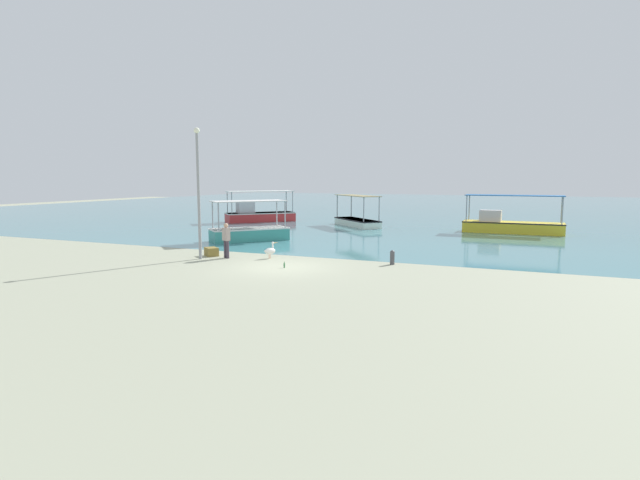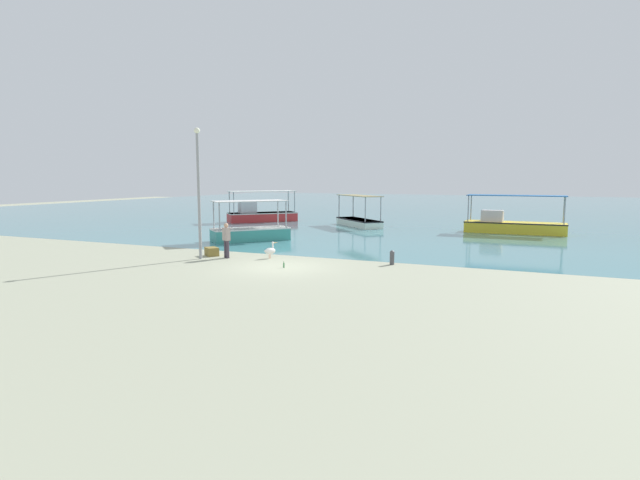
{
  "view_description": "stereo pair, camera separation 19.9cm",
  "coord_description": "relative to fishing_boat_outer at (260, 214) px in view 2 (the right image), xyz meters",
  "views": [
    {
      "loc": [
        9.78,
        -18.94,
        3.86
      ],
      "look_at": [
        0.64,
        2.81,
        0.88
      ],
      "focal_mm": 28.0,
      "sensor_mm": 36.0,
      "label": 1
    },
    {
      "loc": [
        9.96,
        -18.86,
        3.86
      ],
      "look_at": [
        0.64,
        2.81,
        0.88
      ],
      "focal_mm": 28.0,
      "sensor_mm": 36.0,
      "label": 2
    }
  ],
  "objects": [
    {
      "name": "pelican",
      "position": [
        10.54,
        -17.28,
        -0.28
      ],
      "size": [
        0.52,
        0.74,
        0.8
      ],
      "color": "#E0997A",
      "rests_on": "ground"
    },
    {
      "name": "fishing_boat_center",
      "position": [
        20.68,
        -1.09,
        -0.04
      ],
      "size": [
        6.66,
        1.9,
        2.64
      ],
      "color": "gold",
      "rests_on": "harbor_water"
    },
    {
      "name": "cargo_crate",
      "position": [
        7.49,
        -17.72,
        -0.45
      ],
      "size": [
        0.89,
        0.85,
        0.42
      ],
      "primitive_type": "cube",
      "rotation": [
        0.0,
        0.0,
        2.51
      ],
      "color": "olive",
      "rests_on": "ground"
    },
    {
      "name": "fishing_boat_outer",
      "position": [
        0.0,
        0.0,
        0.0
      ],
      "size": [
        5.6,
        5.64,
        2.67
      ],
      "color": "red",
      "rests_on": "harbor_water"
    },
    {
      "name": "harbor_water",
      "position": [
        12.07,
        28.88,
        -0.66
      ],
      "size": [
        110.0,
        90.0,
        0.0
      ],
      "primitive_type": "cube",
      "color": "teal",
      "rests_on": "ground"
    },
    {
      "name": "fishing_boat_far_right",
      "position": [
        6.16,
        -11.84,
        -0.11
      ],
      "size": [
        4.4,
        4.63,
        2.45
      ],
      "color": "teal",
      "rests_on": "harbor_water"
    },
    {
      "name": "lamp_post",
      "position": [
        7.55,
        -18.68,
        2.77
      ],
      "size": [
        0.28,
        0.28,
        6.14
      ],
      "color": "gray",
      "rests_on": "ground"
    },
    {
      "name": "ground",
      "position": [
        12.07,
        -19.12,
        -0.66
      ],
      "size": [
        120.0,
        120.0,
        0.0
      ],
      "primitive_type": "plane",
      "color": "#9B9E84"
    },
    {
      "name": "glass_bottle",
      "position": [
        12.28,
        -19.23,
        -0.55
      ],
      "size": [
        0.07,
        0.07,
        0.27
      ],
      "color": "#3F7F4C",
      "rests_on": "ground"
    },
    {
      "name": "fishing_boat_far_left",
      "position": [
        9.31,
        -0.59,
        -0.18
      ],
      "size": [
        4.89,
        4.89,
        2.44
      ],
      "color": "white",
      "rests_on": "harbor_water"
    },
    {
      "name": "fisherman_standing",
      "position": [
        8.56,
        -17.99,
        0.25
      ],
      "size": [
        0.46,
        0.37,
        1.69
      ],
      "color": "#3C333F",
      "rests_on": "ground"
    },
    {
      "name": "mooring_bollard",
      "position": [
        16.35,
        -16.65,
        -0.31
      ],
      "size": [
        0.22,
        0.22,
        0.64
      ],
      "color": "#47474C",
      "rests_on": "ground"
    }
  ]
}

